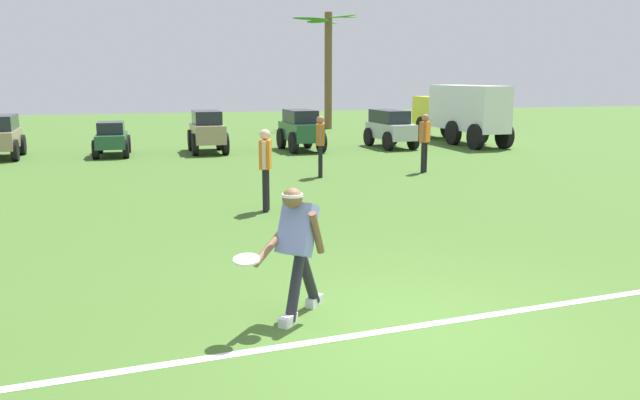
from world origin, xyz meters
name	(u,v)px	position (x,y,z in m)	size (l,w,h in m)	color
ground_plane	(409,326)	(0.00, 0.00, 0.00)	(80.00, 80.00, 0.00)	#406426
field_line_paint	(410,327)	(0.00, -0.04, 0.00)	(25.75, 0.12, 0.01)	white
frisbee_thrower	(298,245)	(-1.04, 0.54, 0.80)	(0.93, 0.76, 1.42)	#23232D
frisbee_in_flight	(247,260)	(-1.64, 0.17, 0.80)	(0.33, 0.33, 0.06)	white
teammate_near_sideline	(320,140)	(1.79, 9.54, 0.94)	(0.29, 0.49, 1.56)	black
teammate_midfield	(266,162)	(-0.33, 5.90, 0.94)	(0.30, 0.49, 1.56)	black
teammate_deep	(425,137)	(4.67, 9.54, 0.94)	(0.39, 0.41, 1.56)	black
parked_car_slot_b	(1,135)	(-6.78, 15.92, 0.72)	(1.23, 2.44, 1.34)	#998466
parked_car_slot_c	(112,138)	(-3.48, 15.64, 0.56)	(1.13, 2.22, 1.10)	#235133
parked_car_slot_d	(207,130)	(-0.41, 15.70, 0.74)	(1.17, 2.36, 1.40)	#998466
parked_car_slot_e	(301,129)	(2.75, 15.38, 0.74)	(1.26, 2.39, 1.40)	#235133
parked_car_slot_f	(390,127)	(6.09, 15.41, 0.72)	(1.27, 2.45, 1.34)	#B7BABF
box_truck	(460,111)	(9.29, 16.19, 1.23)	(1.43, 5.91, 2.20)	yellow
palm_tree_left_of_centre	(328,61)	(6.28, 23.85, 3.26)	(3.27, 3.23, 5.53)	brown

